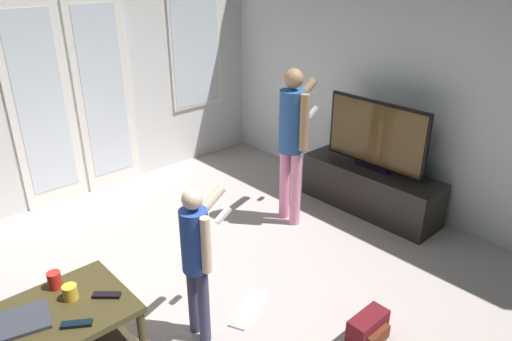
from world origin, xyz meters
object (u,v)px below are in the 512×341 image
(person_adult, at_px, (293,134))
(tv_stand, at_px, (370,189))
(dvd_remote_slim, at_px, (77,324))
(flat_screen_tv, at_px, (376,135))
(backpack, at_px, (368,329))
(cup_near_edge, at_px, (70,292))
(loose_keyboard, at_px, (248,308))
(laptop_closed, at_px, (20,321))
(coffee_table, at_px, (48,335))
(person_child, at_px, (197,252))
(cup_by_laptop, at_px, (55,280))
(tv_remote_black, at_px, (107,295))

(person_adult, bearing_deg, tv_stand, -28.27)
(dvd_remote_slim, bearing_deg, flat_screen_tv, 37.27)
(tv_stand, relative_size, backpack, 4.67)
(tv_stand, bearing_deg, cup_near_edge, 178.68)
(loose_keyboard, bearing_deg, laptop_closed, 165.42)
(coffee_table, distance_m, person_child, 1.00)
(laptop_closed, relative_size, cup_near_edge, 3.35)
(laptop_closed, bearing_deg, person_child, -3.80)
(backpack, bearing_deg, cup_near_edge, 142.55)
(person_adult, relative_size, laptop_closed, 4.83)
(person_adult, distance_m, cup_by_laptop, 2.38)
(tv_stand, height_order, tv_remote_black, tv_remote_black)
(loose_keyboard, relative_size, cup_by_laptop, 3.97)
(laptop_closed, relative_size, dvd_remote_slim, 1.86)
(coffee_table, relative_size, tv_stand, 0.67)
(person_child, height_order, cup_by_laptop, person_child)
(tv_stand, height_order, loose_keyboard, tv_stand)
(cup_near_edge, bearing_deg, tv_stand, -1.32)
(coffee_table, distance_m, cup_by_laptop, 0.33)
(coffee_table, relative_size, tv_remote_black, 5.75)
(person_child, xyz_separation_m, loose_keyboard, (0.41, -0.04, -0.67))
(backpack, bearing_deg, coffee_table, 146.99)
(coffee_table, xyz_separation_m, person_adult, (2.50, 0.39, 0.56))
(tv_stand, bearing_deg, person_child, -173.42)
(loose_keyboard, xyz_separation_m, tv_remote_black, (-0.95, 0.25, 0.50))
(coffee_table, bearing_deg, tv_stand, -0.28)
(backpack, xyz_separation_m, dvd_remote_slim, (-1.59, 0.91, 0.41))
(person_adult, xyz_separation_m, cup_near_edge, (-2.32, -0.34, -0.37))
(person_adult, xyz_separation_m, dvd_remote_slim, (-2.39, -0.59, -0.41))
(coffee_table, bearing_deg, person_adult, 8.95)
(tv_stand, distance_m, flat_screen_tv, 0.59)
(coffee_table, distance_m, tv_remote_black, 0.39)
(coffee_table, relative_size, person_adult, 0.64)
(tv_remote_black, bearing_deg, backpack, 5.66)
(tv_stand, distance_m, person_adult, 1.10)
(person_adult, bearing_deg, flat_screen_tv, -28.10)
(cup_by_laptop, distance_m, dvd_remote_slim, 0.42)
(flat_screen_tv, height_order, loose_keyboard, flat_screen_tv)
(loose_keyboard, bearing_deg, tv_stand, 8.97)
(person_child, bearing_deg, person_adult, 23.03)
(person_child, bearing_deg, coffee_table, 162.16)
(flat_screen_tv, distance_m, tv_remote_black, 2.92)
(person_child, xyz_separation_m, laptop_closed, (-1.01, 0.33, -0.18))
(flat_screen_tv, xyz_separation_m, cup_near_edge, (-3.07, 0.07, -0.28))
(flat_screen_tv, height_order, cup_near_edge, flat_screen_tv)
(loose_keyboard, bearing_deg, dvd_remote_slim, 173.72)
(person_child, bearing_deg, laptop_closed, 161.83)
(person_adult, height_order, cup_near_edge, person_adult)
(loose_keyboard, bearing_deg, cup_by_laptop, 154.35)
(coffee_table, bearing_deg, dvd_remote_slim, -59.65)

